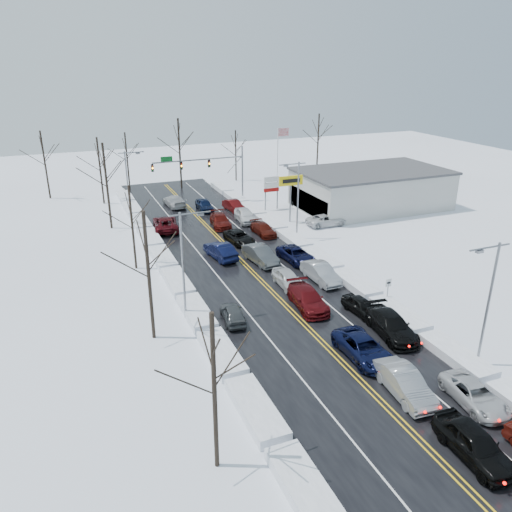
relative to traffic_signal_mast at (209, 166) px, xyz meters
name	(u,v)px	position (x,y,z in m)	size (l,w,h in m)	color
ground	(263,283)	(-3.45, -27.99, -5.48)	(160.00, 160.00, 0.00)	white
road_surface	(255,275)	(-3.45, -25.99, -5.47)	(14.00, 84.00, 0.01)	black
snow_bank_left	(179,287)	(-11.05, -25.99, -5.48)	(1.93, 72.00, 0.69)	white
snow_bank_right	(323,263)	(4.15, -25.99, -5.48)	(1.93, 72.00, 0.69)	white
traffic_signal_mast	(209,166)	(0.00, 0.00, 0.00)	(13.28, 0.39, 8.00)	slate
tires_plus_sign	(291,184)	(7.05, -12.00, -0.49)	(3.20, 0.34, 6.00)	slate
used_vehicles_sign	(271,186)	(7.05, -5.99, -2.16)	(2.20, 0.22, 4.65)	slate
speed_limit_sign	(388,287)	(4.75, -35.99, -3.84)	(0.55, 0.09, 2.35)	slate
flagpole	(279,155)	(11.72, 2.01, 0.45)	(1.87, 1.20, 10.00)	silver
dealership_building	(371,188)	(20.53, -9.99, -2.82)	(20.40, 12.40, 5.30)	#BBBBB6
streetlight_se	(488,296)	(4.85, -45.99, -0.17)	(3.20, 0.25, 9.00)	slate
streetlight_ne	(296,194)	(4.85, -17.99, -0.17)	(3.20, 0.25, 9.00)	slate
streetlight_sw	(185,258)	(-11.74, -31.99, -0.17)	(3.20, 0.25, 9.00)	slate
streetlight_nw	(129,181)	(-11.74, -3.99, -0.17)	(3.20, 0.25, 9.00)	slate
tree_left_a	(213,363)	(-14.45, -47.99, 0.81)	(3.60, 3.60, 9.00)	#2D231C
tree_left_b	(147,252)	(-14.95, -33.99, 1.51)	(4.00, 4.00, 10.00)	#2D231C
tree_left_c	(131,212)	(-13.95, -19.99, 0.46)	(3.40, 3.40, 8.50)	#2D231C
tree_left_d	(105,170)	(-14.65, -5.99, 1.86)	(4.20, 4.20, 10.50)	#2D231C
tree_left_e	(99,158)	(-14.25, 6.01, 1.16)	(3.80, 3.80, 9.50)	#2D231C
tree_far_a	(43,152)	(-21.45, 12.01, 1.51)	(4.00, 4.00, 10.00)	#2D231C
tree_far_b	(126,150)	(-9.45, 13.01, 0.81)	(3.60, 3.60, 9.00)	#2D231C
tree_far_c	(179,140)	(-1.45, 11.01, 2.21)	(4.40, 4.40, 11.00)	#2D231C
tree_far_d	(236,146)	(8.55, 12.51, 0.46)	(3.40, 3.40, 8.50)	#2D231C
tree_far_e	(318,132)	(24.55, 13.01, 1.86)	(4.20, 4.20, 10.50)	#2D231C
queued_car_0	(472,456)	(-1.65, -52.50, -5.48)	(2.02, 5.03, 1.71)	black
queued_car_1	(403,394)	(-1.73, -46.79, -5.48)	(1.77, 5.07, 1.67)	gray
queued_car_2	(363,357)	(-1.78, -42.28, -5.48)	(2.53, 5.49, 1.53)	black
queued_car_3	(307,307)	(-1.86, -34.01, -5.48)	(2.27, 5.59, 1.62)	#500A0D
queued_car_4	(288,286)	(-1.63, -29.56, -5.48)	(1.79, 4.45, 1.52)	silver
queued_car_5	(260,262)	(-1.76, -23.31, -5.48)	(1.83, 5.24, 1.72)	#434648
queued_car_6	(239,243)	(-1.74, -16.96, -5.48)	(2.26, 4.90, 1.36)	black
queued_car_7	(220,226)	(-1.89, -10.46, -5.48)	(2.15, 5.28, 1.53)	#4E0E0A
queued_car_8	(205,210)	(-1.73, -2.98, -5.48)	(1.88, 4.66, 1.59)	black
queued_car_10	(473,404)	(1.66, -49.14, -5.48)	(2.21, 4.80, 1.33)	silver
queued_car_11	(390,335)	(1.93, -40.41, -5.48)	(2.33, 5.73, 1.66)	black
queued_car_12	(361,313)	(1.73, -36.67, -5.48)	(1.61, 4.00, 1.36)	black
queued_car_13	(320,281)	(1.78, -29.68, -5.48)	(1.78, 5.12, 1.69)	#9B9DA2
queued_car_14	(296,261)	(1.81, -24.38, -5.48)	(2.40, 5.19, 1.44)	black
queued_car_15	(263,235)	(1.91, -15.36, -5.48)	(1.90, 4.67, 1.35)	#430F09
queued_car_16	(245,222)	(1.67, -9.88, -5.48)	(2.04, 5.06, 1.72)	silver
queued_car_17	(234,211)	(1.97, -4.71, -5.48)	(1.58, 4.54, 1.50)	#4E0A0B
oncoming_car_0	(221,258)	(-5.20, -20.57, -5.48)	(1.79, 5.14, 1.69)	black
oncoming_car_1	(166,230)	(-8.57, -9.34, -5.48)	(2.81, 6.10, 1.69)	#44090E
oncoming_car_2	(175,206)	(-5.10, 0.55, -5.48)	(2.24, 5.52, 1.60)	#B9B9BB
oncoming_car_3	(233,321)	(-8.54, -33.87, -5.48)	(1.61, 4.01, 1.37)	#3D4042
parked_car_0	(326,226)	(10.60, -15.19, -5.48)	(2.38, 5.16, 1.43)	silver
parked_car_1	(333,215)	(13.67, -11.55, -5.48)	(2.17, 5.33, 1.55)	black
parked_car_2	(303,208)	(11.58, -7.00, -5.48)	(1.89, 4.70, 1.60)	black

